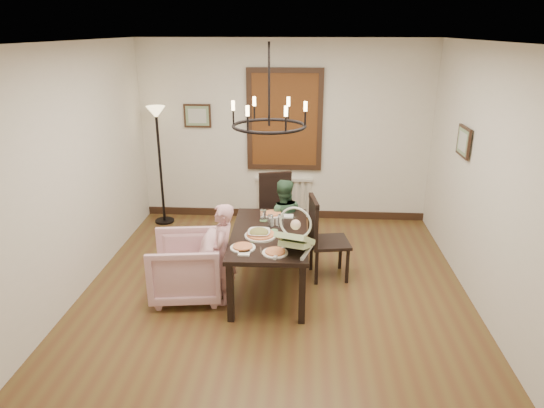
# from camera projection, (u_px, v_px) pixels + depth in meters

# --- Properties ---
(room_shell) EXTENTS (4.51, 5.00, 2.81)m
(room_shell) POSITION_uv_depth(u_px,v_px,m) (276.00, 171.00, 5.51)
(room_shell) COLOR brown
(room_shell) RESTS_ON ground
(dining_table) EXTENTS (0.90, 1.56, 0.72)m
(dining_table) POSITION_uv_depth(u_px,v_px,m) (269.00, 239.00, 5.58)
(dining_table) COLOR black
(dining_table) RESTS_ON room_shell
(chair_far) EXTENTS (0.57, 0.57, 1.05)m
(chair_far) POSITION_uv_depth(u_px,v_px,m) (278.00, 212.00, 6.71)
(chair_far) COLOR black
(chair_far) RESTS_ON room_shell
(chair_right) EXTENTS (0.53, 0.53, 1.05)m
(chair_right) POSITION_uv_depth(u_px,v_px,m) (330.00, 238.00, 5.90)
(chair_right) COLOR black
(chair_right) RESTS_ON room_shell
(armchair) EXTENTS (0.90, 0.88, 0.73)m
(armchair) POSITION_uv_depth(u_px,v_px,m) (186.00, 267.00, 5.52)
(armchair) COLOR #D09FAA
(armchair) RESTS_ON room_shell
(elderly_woman) EXTENTS (0.24, 0.36, 0.96)m
(elderly_woman) POSITION_uv_depth(u_px,v_px,m) (223.00, 262.00, 5.37)
(elderly_woman) COLOR #C98E94
(elderly_woman) RESTS_ON room_shell
(seated_man) EXTENTS (0.48, 0.39, 0.93)m
(seated_man) POSITION_uv_depth(u_px,v_px,m) (283.00, 228.00, 6.34)
(seated_man) COLOR #355A3D
(seated_man) RESTS_ON room_shell
(baby_bouncer) EXTENTS (0.50, 0.59, 0.33)m
(baby_bouncer) POSITION_uv_depth(u_px,v_px,m) (295.00, 237.00, 5.03)
(baby_bouncer) COLOR #BFDA96
(baby_bouncer) RESTS_ON dining_table
(salad_bowl) EXTENTS (0.31, 0.31, 0.08)m
(salad_bowl) POSITION_uv_depth(u_px,v_px,m) (259.00, 233.00, 5.44)
(salad_bowl) COLOR white
(salad_bowl) RESTS_ON dining_table
(pizza_platter) EXTENTS (0.36, 0.36, 0.04)m
(pizza_platter) POSITION_uv_depth(u_px,v_px,m) (260.00, 235.00, 5.43)
(pizza_platter) COLOR tan
(pizza_platter) RESTS_ON dining_table
(drinking_glass) EXTENTS (0.07, 0.07, 0.14)m
(drinking_glass) POSITION_uv_depth(u_px,v_px,m) (270.00, 221.00, 5.70)
(drinking_glass) COLOR silver
(drinking_glass) RESTS_ON dining_table
(window_blinds) EXTENTS (1.00, 0.03, 1.40)m
(window_blinds) POSITION_uv_depth(u_px,v_px,m) (285.00, 120.00, 7.40)
(window_blinds) COLOR brown
(window_blinds) RESTS_ON room_shell
(radiator) EXTENTS (0.92, 0.12, 0.62)m
(radiator) POSITION_uv_depth(u_px,v_px,m) (284.00, 197.00, 7.85)
(radiator) COLOR silver
(radiator) RESTS_ON room_shell
(picture_back) EXTENTS (0.42, 0.03, 0.36)m
(picture_back) POSITION_uv_depth(u_px,v_px,m) (197.00, 116.00, 7.48)
(picture_back) COLOR black
(picture_back) RESTS_ON room_shell
(picture_right) EXTENTS (0.03, 0.42, 0.36)m
(picture_right) POSITION_uv_depth(u_px,v_px,m) (464.00, 142.00, 5.78)
(picture_right) COLOR black
(picture_right) RESTS_ON room_shell
(floor_lamp) EXTENTS (0.30, 0.30, 1.80)m
(floor_lamp) POSITION_uv_depth(u_px,v_px,m) (160.00, 168.00, 7.47)
(floor_lamp) COLOR black
(floor_lamp) RESTS_ON room_shell
(chandelier) EXTENTS (0.80, 0.80, 0.04)m
(chandelier) POSITION_uv_depth(u_px,v_px,m) (269.00, 126.00, 5.13)
(chandelier) COLOR black
(chandelier) RESTS_ON room_shell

